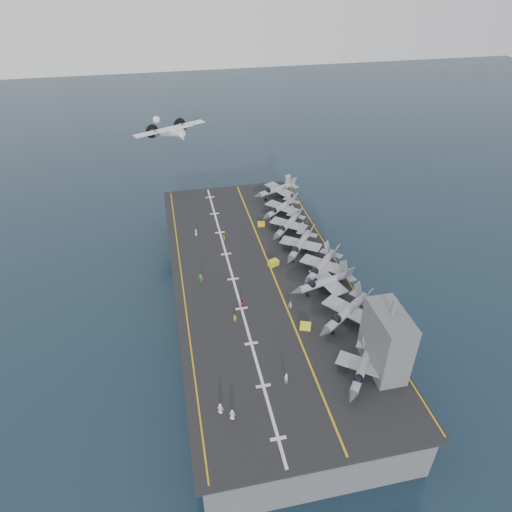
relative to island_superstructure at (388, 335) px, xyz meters
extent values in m
plane|color=#142135|center=(-15.00, 30.00, -17.90)|extent=(500.00, 500.00, 0.00)
cube|color=#56595E|center=(-15.00, 30.00, -12.90)|extent=(36.00, 90.00, 10.00)
cube|color=black|center=(-15.00, 30.00, -7.70)|extent=(38.00, 92.00, 0.40)
cube|color=gold|center=(-12.00, 30.00, -7.48)|extent=(0.35, 90.00, 0.02)
cube|color=silver|center=(-21.00, 30.00, -7.48)|extent=(0.50, 90.00, 0.02)
cube|color=gold|center=(-32.00, 30.00, -7.48)|extent=(0.25, 90.00, 0.02)
cube|color=gold|center=(3.50, 30.00, -7.48)|extent=(0.25, 90.00, 0.02)
imported|color=silver|center=(-28.74, -3.70, -6.49)|extent=(1.44, 1.23, 2.03)
imported|color=yellow|center=(-22.92, 16.45, -6.67)|extent=(1.11, 0.84, 1.67)
imported|color=#B21919|center=(-20.90, 20.61, -6.51)|extent=(1.42, 1.27, 1.97)
imported|color=#29842B|center=(-28.01, 30.54, -6.52)|extent=(1.40, 1.23, 1.96)
imported|color=yellow|center=(-20.52, 46.12, -6.67)|extent=(0.95, 1.16, 1.66)
imported|color=silver|center=(-27.03, 49.89, -6.64)|extent=(1.07, 1.23, 1.72)
imported|color=silver|center=(-17.14, -0.09, -6.48)|extent=(1.34, 1.47, 2.04)
imported|color=silver|center=(-11.48, 17.71, -6.56)|extent=(0.92, 1.23, 1.88)
imported|color=silver|center=(-27.11, -5.21, -6.49)|extent=(1.44, 1.23, 2.03)
camera|label=1|loc=(-32.69, -48.95, 53.31)|focal=32.00mm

